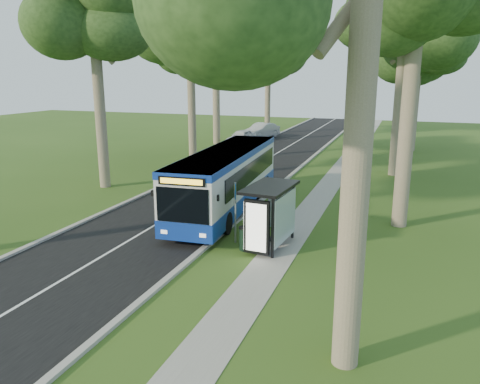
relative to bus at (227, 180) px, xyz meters
The scene contains 18 objects.
ground 6.01m from the bus, 78.00° to the right, with size 120.00×120.00×0.00m, color #2F4E18.
road 5.19m from the bus, 117.85° to the left, with size 7.00×100.00×0.02m, color black.
kerb_east 4.79m from the bus, 74.59° to the left, with size 0.25×100.00×0.12m, color #9E9B93.
kerb_west 7.43m from the bus, 143.11° to the left, with size 0.25×100.00×0.12m, color #9E9B93.
centre_line 5.19m from the bus, 117.85° to the left, with size 0.12×100.00×0.01m, color white.
footpath 6.27m from the bus, 46.03° to the left, with size 1.50×100.00×0.02m, color gray.
bus is the anchor object (origin of this frame).
bus_stop_sign 4.96m from the bus, 64.50° to the right, with size 0.17×0.36×2.66m.
bus_shelter 6.06m from the bus, 51.84° to the right, with size 1.88×3.15×2.60m.
litter_bin 5.97m from the bus, 61.18° to the right, with size 0.56×0.56×0.98m.
car_white 24.17m from the bus, 107.64° to the left, with size 1.73×4.31×1.47m, color silver.
car_silver 28.90m from the bus, 103.49° to the left, with size 1.77×5.06×1.67m, color #A7AAAF.
tree_west_b 13.35m from the bus, 165.80° to the left, with size 5.20×5.20×14.77m.
tree_west_c 16.70m from the bus, 122.27° to the left, with size 5.20×5.20×13.14m.
tree_west_d 26.97m from the bus, 113.67° to the left, with size 5.20×5.20×17.77m.
tree_west_e 34.36m from the bus, 102.71° to the left, with size 5.20×5.20×14.33m.
tree_east_c 17.32m from the bus, 57.07° to the left, with size 5.20×5.20×14.55m.
tree_east_d 27.41m from the bus, 69.30° to the left, with size 5.20×5.20×13.79m.
Camera 1 is at (7.51, -16.64, 7.06)m, focal length 35.00 mm.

